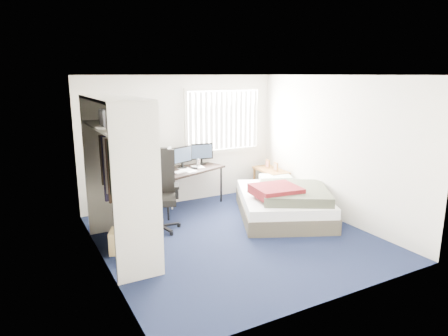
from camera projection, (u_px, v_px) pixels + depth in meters
ground at (235, 237)px, 6.32m from camera, size 4.20×4.20×0.00m
room_shell at (235, 143)px, 5.97m from camera, size 4.20×4.20×4.20m
window_assembly at (223, 120)px, 8.12m from camera, size 1.72×0.09×1.32m
closet at (120, 161)px, 5.46m from camera, size 0.64×1.84×2.22m
desk at (184, 168)px, 7.59m from camera, size 1.67×1.20×1.21m
office_chair at (160, 198)px, 6.59m from camera, size 0.80×0.80×1.34m
footstool at (166, 199)px, 7.65m from camera, size 0.37×0.33×0.24m
nightstand at (271, 172)px, 8.33m from camera, size 0.46×0.87×0.76m
bed at (284, 202)px, 7.17m from camera, size 2.19×2.43×0.66m
pine_box at (126, 241)px, 5.78m from camera, size 0.53×0.47×0.33m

